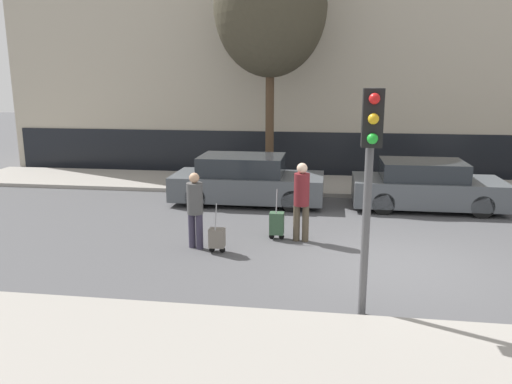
# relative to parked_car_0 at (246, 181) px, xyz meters

# --- Properties ---
(ground_plane) EXTENTS (80.00, 80.00, 0.00)m
(ground_plane) POSITION_rel_parked_car_0_xyz_m (3.78, -4.50, -0.65)
(ground_plane) COLOR #4C4C4F
(sidewalk_near) EXTENTS (28.00, 2.50, 0.12)m
(sidewalk_near) POSITION_rel_parked_car_0_xyz_m (3.78, -8.25, -0.59)
(sidewalk_near) COLOR gray
(sidewalk_near) RESTS_ON ground_plane
(sidewalk_far) EXTENTS (28.00, 3.00, 0.12)m
(sidewalk_far) POSITION_rel_parked_car_0_xyz_m (3.78, 2.50, -0.59)
(sidewalk_far) COLOR gray
(sidewalk_far) RESTS_ON ground_plane
(building_facade) EXTENTS (28.00, 3.35, 10.67)m
(building_facade) POSITION_rel_parked_car_0_xyz_m (3.78, 6.34, 4.67)
(building_facade) COLOR #B7AD99
(building_facade) RESTS_ON ground_plane
(parked_car_0) EXTENTS (4.33, 1.85, 1.39)m
(parked_car_0) POSITION_rel_parked_car_0_xyz_m (0.00, 0.00, 0.00)
(parked_car_0) COLOR #4C5156
(parked_car_0) RESTS_ON ground_plane
(parked_car_1) EXTENTS (4.04, 1.79, 1.34)m
(parked_car_1) POSITION_rel_parked_car_0_xyz_m (5.03, 0.05, -0.02)
(parked_car_1) COLOR #4C5156
(parked_car_1) RESTS_ON ground_plane
(pedestrian_left) EXTENTS (0.34, 0.34, 1.64)m
(pedestrian_left) POSITION_rel_parked_car_0_xyz_m (-0.43, -4.10, 0.28)
(pedestrian_left) COLOR #383347
(pedestrian_left) RESTS_ON ground_plane
(trolley_left) EXTENTS (0.34, 0.29, 1.05)m
(trolley_left) POSITION_rel_parked_car_0_xyz_m (0.08, -4.31, -0.34)
(trolley_left) COLOR slate
(trolley_left) RESTS_ON ground_plane
(pedestrian_right) EXTENTS (0.35, 0.34, 1.77)m
(pedestrian_right) POSITION_rel_parked_car_0_xyz_m (1.77, -3.31, 0.36)
(pedestrian_right) COLOR #4C4233
(pedestrian_right) RESTS_ON ground_plane
(trolley_right) EXTENTS (0.34, 0.29, 1.16)m
(trolley_right) POSITION_rel_parked_car_0_xyz_m (1.22, -3.25, -0.28)
(trolley_right) COLOR #335138
(trolley_right) RESTS_ON ground_plane
(traffic_light) EXTENTS (0.28, 0.47, 3.42)m
(traffic_light) POSITION_rel_parked_car_0_xyz_m (2.89, -6.87, 1.80)
(traffic_light) COLOR #515154
(traffic_light) RESTS_ON ground_plane
(bare_tree_near_crossing) EXTENTS (3.60, 3.60, 7.85)m
(bare_tree_near_crossing) POSITION_rel_parked_car_0_xyz_m (0.37, 2.59, 5.10)
(bare_tree_near_crossing) COLOR #4C3826
(bare_tree_near_crossing) RESTS_ON sidewalk_far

